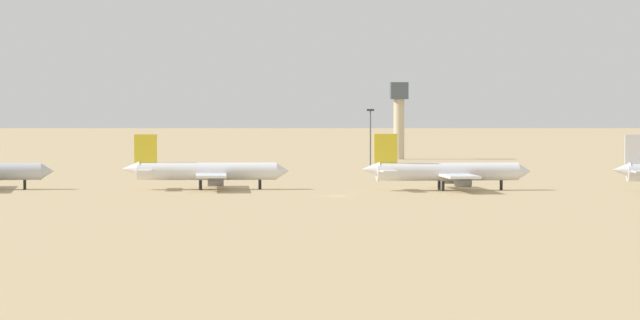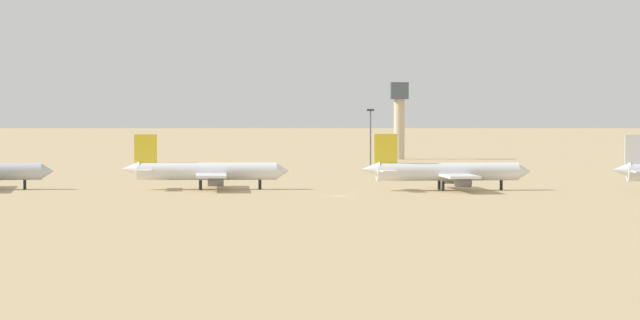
# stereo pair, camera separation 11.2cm
# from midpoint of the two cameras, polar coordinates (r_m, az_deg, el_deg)

# --- Properties ---
(ground) EXTENTS (4000.00, 4000.00, 0.00)m
(ground) POSITION_cam_midpoint_polar(r_m,az_deg,el_deg) (315.83, 0.56, -1.22)
(ground) COLOR tan
(ridge_center) EXTENTS (366.92, 256.45, 84.05)m
(ridge_center) POSITION_cam_midpoint_polar(r_m,az_deg,el_deg) (1378.24, -0.24, 3.12)
(ridge_center) COLOR slate
(ridge_center) RESTS_ON ground
(ridge_east) EXTENTS (333.19, 257.18, 94.56)m
(ridge_east) POSITION_cam_midpoint_polar(r_m,az_deg,el_deg) (1415.27, 8.85, 3.28)
(ridge_east) COLOR slate
(ridge_east) RESTS_ON ground
(parked_jet_yellow_2) EXTENTS (33.44, 28.01, 11.07)m
(parked_jet_yellow_2) POSITION_cam_midpoint_polar(r_m,az_deg,el_deg) (338.75, -3.88, -0.39)
(parked_jet_yellow_2) COLOR white
(parked_jet_yellow_2) RESTS_ON ground
(parked_jet_yellow_3) EXTENTS (34.14, 28.75, 11.27)m
(parked_jet_yellow_3) POSITION_cam_midpoint_polar(r_m,az_deg,el_deg) (335.50, 4.28, -0.40)
(parked_jet_yellow_3) COLOR white
(parked_jet_yellow_3) RESTS_ON ground
(control_tower) EXTENTS (5.20, 5.20, 22.88)m
(control_tower) POSITION_cam_midpoint_polar(r_m,az_deg,el_deg) (502.49, 2.69, 1.60)
(control_tower) COLOR #C6B793
(control_tower) RESTS_ON ground
(light_pole_mid) EXTENTS (1.80, 0.50, 15.56)m
(light_pole_mid) POSITION_cam_midpoint_polar(r_m,az_deg,el_deg) (416.39, 1.72, 0.83)
(light_pole_mid) COLOR #59595E
(light_pole_mid) RESTS_ON ground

